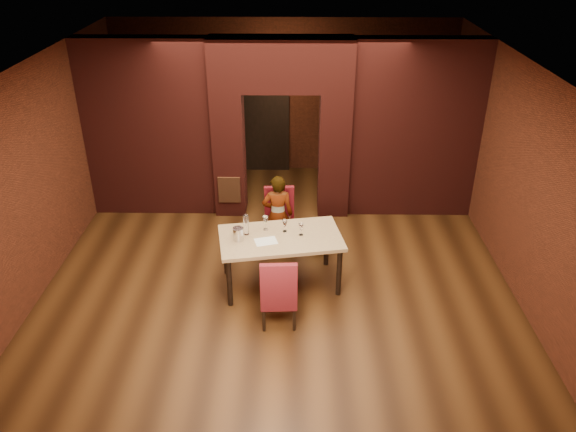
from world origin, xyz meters
name	(u,v)px	position (x,y,z in m)	size (l,w,h in m)	color
floor	(279,268)	(0.00, 0.00, 0.00)	(8.00, 8.00, 0.00)	#492912
ceiling	(277,66)	(0.00, 0.00, 3.20)	(7.00, 8.00, 0.04)	silver
wall_back	(284,97)	(0.00, 4.00, 1.60)	(7.00, 0.04, 3.20)	maroon
wall_front	(264,374)	(0.00, -4.00, 1.60)	(7.00, 0.04, 3.20)	maroon
wall_left	(40,175)	(-3.50, 0.00, 1.60)	(0.04, 8.00, 3.20)	maroon
wall_right	(519,178)	(3.50, 0.00, 1.60)	(0.04, 8.00, 3.20)	maroon
pillar_left	(229,153)	(-0.95, 2.00, 1.15)	(0.55, 0.55, 2.30)	maroon
pillar_right	(334,154)	(0.95, 2.00, 1.15)	(0.55, 0.55, 2.30)	maroon
lintel	(281,64)	(0.00, 2.00, 2.75)	(2.45, 0.55, 0.90)	maroon
wing_wall_left	(149,129)	(-2.36, 2.00, 1.60)	(2.27, 0.35, 3.20)	maroon
wing_wall_right	(415,130)	(2.36, 2.00, 1.60)	(2.27, 0.35, 3.20)	maroon
vent_panel	(229,190)	(-0.95, 1.71, 0.55)	(0.40, 0.03, 0.50)	#9E532E
rear_door	(265,123)	(-0.40, 3.94, 1.05)	(0.90, 0.08, 2.10)	black
rear_door_frame	(265,124)	(-0.40, 3.90, 1.05)	(1.02, 0.04, 2.22)	black
dining_table	(281,260)	(0.04, -0.43, 0.41)	(1.77, 0.99, 0.83)	tan
chair_far	(280,222)	(0.00, 0.54, 0.54)	(0.49, 0.49, 1.08)	maroon
chair_near	(278,289)	(0.03, -1.33, 0.53)	(0.48, 0.48, 1.06)	maroon
person_seated	(278,215)	(-0.03, 0.50, 0.69)	(0.50, 0.33, 1.38)	white
wine_glass_a	(266,223)	(-0.19, -0.23, 0.94)	(0.09, 0.09, 0.22)	white
wine_glass_b	(285,226)	(0.10, -0.28, 0.92)	(0.08, 0.08, 0.19)	white
wine_glass_c	(301,229)	(0.34, -0.38, 0.92)	(0.08, 0.08, 0.19)	white
tasting_sheet	(266,241)	(-0.17, -0.57, 0.83)	(0.31, 0.23, 0.00)	white
wine_bucket	(238,234)	(-0.56, -0.53, 0.92)	(0.16, 0.16, 0.19)	silver
water_bottle	(246,224)	(-0.46, -0.37, 0.99)	(0.08, 0.08, 0.33)	white
potted_plant	(320,240)	(0.66, 0.50, 0.22)	(0.40, 0.35, 0.45)	#2A711F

